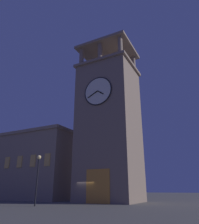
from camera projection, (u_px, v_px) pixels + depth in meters
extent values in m
plane|color=#56544F|center=(89.00, 203.00, 27.33)|extent=(200.00, 200.00, 0.00)
cube|color=gray|center=(109.00, 130.00, 32.05)|extent=(7.86, 7.09, 19.52)
cube|color=gray|center=(108.00, 71.00, 35.38)|extent=(8.46, 7.69, 0.40)
cylinder|color=gray|center=(120.00, 46.00, 32.04)|extent=(0.70, 0.70, 3.01)
cylinder|color=gray|center=(100.00, 52.00, 33.48)|extent=(0.70, 0.70, 3.01)
cylinder|color=gray|center=(82.00, 58.00, 34.93)|extent=(0.70, 0.70, 3.01)
cylinder|color=gray|center=(133.00, 65.00, 36.96)|extent=(0.70, 0.70, 3.01)
cylinder|color=gray|center=(115.00, 70.00, 38.41)|extent=(0.70, 0.70, 3.01)
cylinder|color=gray|center=(99.00, 74.00, 39.85)|extent=(0.70, 0.70, 3.01)
cube|color=gray|center=(108.00, 53.00, 36.51)|extent=(8.46, 7.69, 0.40)
cylinder|color=black|center=(108.00, 45.00, 37.00)|extent=(0.12, 0.12, 2.52)
cylinder|color=silver|center=(98.00, 91.00, 30.65)|extent=(4.10, 0.12, 4.10)
torus|color=black|center=(98.00, 91.00, 30.64)|extent=(4.26, 0.16, 4.26)
cube|color=black|center=(100.00, 92.00, 30.26)|extent=(0.97, 0.06, 0.77)
cube|color=black|center=(93.00, 94.00, 30.78)|extent=(1.61, 0.06, 0.89)
cube|color=orange|center=(98.00, 186.00, 26.54)|extent=(3.20, 0.24, 4.00)
cube|color=gray|center=(22.00, 168.00, 38.03)|extent=(19.36, 6.44, 10.37)
cube|color=gray|center=(26.00, 137.00, 39.85)|extent=(19.76, 6.84, 0.50)
cube|color=#E0B259|center=(47.00, 160.00, 31.87)|extent=(1.00, 0.12, 1.80)
cube|color=#E0B259|center=(33.00, 161.00, 33.07)|extent=(1.00, 0.12, 1.80)
cube|color=#E0B259|center=(20.00, 162.00, 34.27)|extent=(1.00, 0.12, 1.80)
cube|color=#E0B259|center=(7.00, 163.00, 35.47)|extent=(1.00, 0.12, 1.80)
cylinder|color=black|center=(37.00, 182.00, 22.78)|extent=(0.14, 0.14, 4.67)
sphere|color=#F9DB8C|center=(39.00, 157.00, 23.63)|extent=(0.44, 0.44, 0.44)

